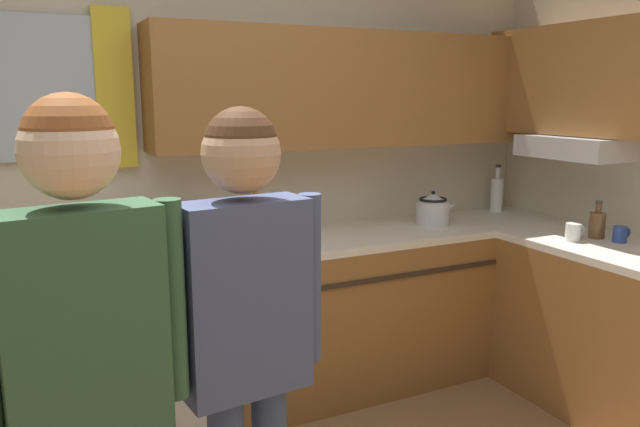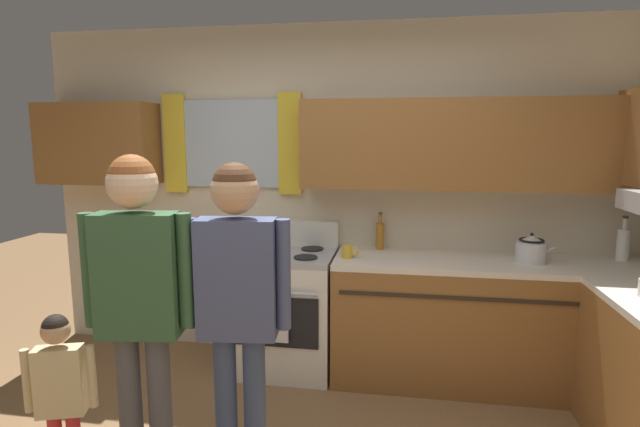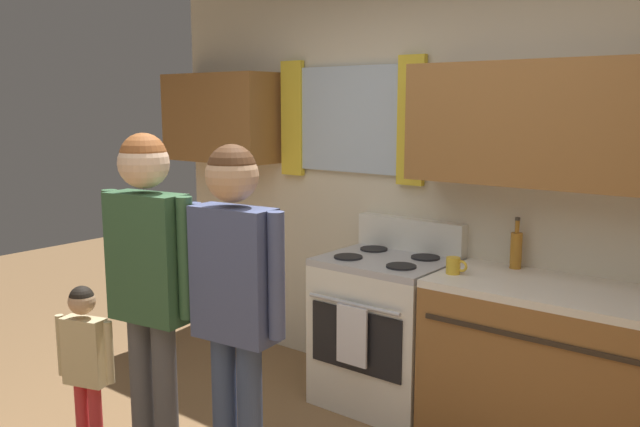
# 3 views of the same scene
# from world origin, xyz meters

# --- Properties ---
(back_wall_unit) EXTENTS (4.60, 0.42, 2.60)m
(back_wall_unit) POSITION_xyz_m (0.09, 1.82, 1.45)
(back_wall_unit) COLOR beige
(back_wall_unit) RESTS_ON ground
(kitchen_counter_run) EXTENTS (2.19, 1.95, 0.90)m
(kitchen_counter_run) POSITION_xyz_m (1.50, 1.17, 0.45)
(kitchen_counter_run) COLOR brown
(kitchen_counter_run) RESTS_ON ground
(stove_oven) EXTENTS (0.73, 0.67, 1.10)m
(stove_oven) POSITION_xyz_m (-0.27, 1.54, 0.47)
(stove_oven) COLOR silver
(stove_oven) RESTS_ON ground
(bottle_milk_white) EXTENTS (0.08, 0.08, 0.31)m
(bottle_milk_white) POSITION_xyz_m (2.10, 1.70, 1.02)
(bottle_milk_white) COLOR white
(bottle_milk_white) RESTS_ON kitchen_counter_run
(bottle_oil_amber) EXTENTS (0.06, 0.06, 0.29)m
(bottle_oil_amber) POSITION_xyz_m (0.41, 1.78, 1.01)
(bottle_oil_amber) COLOR #B27223
(bottle_oil_amber) RESTS_ON kitchen_counter_run
(bottle_squat_brown) EXTENTS (0.08, 0.08, 0.21)m
(bottle_squat_brown) POSITION_xyz_m (2.05, 0.86, 0.98)
(bottle_squat_brown) COLOR brown
(bottle_squat_brown) RESTS_ON kitchen_counter_run
(mug_mustard_yellow) EXTENTS (0.12, 0.08, 0.09)m
(mug_mustard_yellow) POSITION_xyz_m (0.20, 1.45, 0.95)
(mug_mustard_yellow) COLOR gold
(mug_mustard_yellow) RESTS_ON kitchen_counter_run
(mug_cobalt_blue) EXTENTS (0.11, 0.07, 0.08)m
(mug_cobalt_blue) POSITION_xyz_m (2.08, 0.74, 0.94)
(mug_cobalt_blue) COLOR #2D479E
(mug_cobalt_blue) RESTS_ON kitchen_counter_run
(mug_ceramic_white) EXTENTS (0.13, 0.08, 0.09)m
(mug_ceramic_white) POSITION_xyz_m (1.89, 0.87, 0.95)
(mug_ceramic_white) COLOR white
(mug_ceramic_white) RESTS_ON kitchen_counter_run
(stovetop_kettle) EXTENTS (0.27, 0.20, 0.21)m
(stovetop_kettle) POSITION_xyz_m (1.45, 1.54, 1.00)
(stovetop_kettle) COLOR silver
(stovetop_kettle) RESTS_ON kitchen_counter_run
(adult_holding_child) EXTENTS (0.51, 0.23, 1.68)m
(adult_holding_child) POSITION_xyz_m (-0.63, 0.11, 1.05)
(adult_holding_child) COLOR #4C4C51
(adult_holding_child) RESTS_ON ground
(adult_in_plaid) EXTENTS (0.51, 0.22, 1.64)m
(adult_in_plaid) POSITION_xyz_m (-0.19, 0.21, 1.03)
(adult_in_plaid) COLOR #38476B
(adult_in_plaid) RESTS_ON ground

